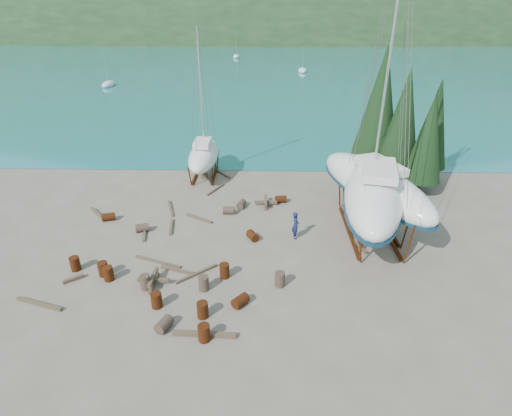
{
  "coord_description": "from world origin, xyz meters",
  "views": [
    {
      "loc": [
        1.12,
        -20.86,
        14.15
      ],
      "look_at": [
        0.57,
        3.0,
        2.08
      ],
      "focal_mm": 28.0,
      "sensor_mm": 36.0,
      "label": 1
    }
  ],
  "objects_px": {
    "large_sailboat_far": "(374,185)",
    "small_sailboat_shore": "(204,155)",
    "worker": "(296,225)",
    "large_sailboat_near": "(373,190)"
  },
  "relations": [
    {
      "from": "small_sailboat_shore",
      "to": "worker",
      "type": "distance_m",
      "value": 13.39
    },
    {
      "from": "large_sailboat_far",
      "to": "small_sailboat_shore",
      "type": "height_order",
      "value": "large_sailboat_far"
    },
    {
      "from": "large_sailboat_near",
      "to": "large_sailboat_far",
      "type": "bearing_deg",
      "value": 86.0
    },
    {
      "from": "large_sailboat_near",
      "to": "small_sailboat_shore",
      "type": "xyz_separation_m",
      "value": [
        -12.79,
        10.13,
        -1.15
      ]
    },
    {
      "from": "worker",
      "to": "large_sailboat_far",
      "type": "bearing_deg",
      "value": -75.2
    },
    {
      "from": "worker",
      "to": "large_sailboat_near",
      "type": "bearing_deg",
      "value": -87.58
    },
    {
      "from": "large_sailboat_near",
      "to": "worker",
      "type": "distance_m",
      "value": 5.66
    },
    {
      "from": "large_sailboat_near",
      "to": "large_sailboat_far",
      "type": "distance_m",
      "value": 1.42
    },
    {
      "from": "large_sailboat_near",
      "to": "large_sailboat_far",
      "type": "height_order",
      "value": "large_sailboat_near"
    },
    {
      "from": "large_sailboat_far",
      "to": "small_sailboat_shore",
      "type": "distance_m",
      "value": 15.88
    }
  ]
}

